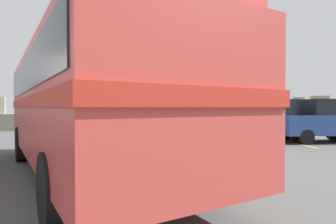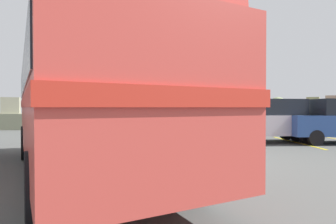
{
  "view_description": "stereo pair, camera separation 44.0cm",
  "coord_description": "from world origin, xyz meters",
  "px_view_note": "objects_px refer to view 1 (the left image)",
  "views": [
    {
      "loc": [
        -1.28,
        -8.33,
        1.52
      ],
      "look_at": [
        -0.45,
        -0.72,
        1.4
      ],
      "focal_mm": 30.3,
      "sensor_mm": 36.0,
      "label": 1
    },
    {
      "loc": [
        -0.84,
        -8.36,
        1.52
      ],
      "look_at": [
        -0.45,
        -0.72,
        1.4
      ],
      "focal_mm": 30.3,
      "sensor_mm": 36.0,
      "label": 2
    }
  ],
  "objects_px": {
    "parked_car_nearest": "(262,120)",
    "parked_car_middle": "(325,120)",
    "vintage_coach": "(85,84)",
    "lamp_post": "(200,58)"
  },
  "relations": [
    {
      "from": "vintage_coach",
      "to": "parked_car_nearest",
      "type": "bearing_deg",
      "value": 14.76
    },
    {
      "from": "vintage_coach",
      "to": "lamp_post",
      "type": "xyz_separation_m",
      "value": [
        4.33,
        7.81,
        2.03
      ]
    },
    {
      "from": "parked_car_nearest",
      "to": "parked_car_middle",
      "type": "distance_m",
      "value": 2.69
    },
    {
      "from": "vintage_coach",
      "to": "parked_car_nearest",
      "type": "relative_size",
      "value": 2.07
    },
    {
      "from": "parked_car_nearest",
      "to": "parked_car_middle",
      "type": "height_order",
      "value": "same"
    },
    {
      "from": "parked_car_nearest",
      "to": "lamp_post",
      "type": "height_order",
      "value": "lamp_post"
    },
    {
      "from": "parked_car_nearest",
      "to": "parked_car_middle",
      "type": "relative_size",
      "value": 1.04
    },
    {
      "from": "lamp_post",
      "to": "parked_car_nearest",
      "type": "bearing_deg",
      "value": -44.75
    },
    {
      "from": "vintage_coach",
      "to": "parked_car_middle",
      "type": "bearing_deg",
      "value": 3.73
    },
    {
      "from": "lamp_post",
      "to": "vintage_coach",
      "type": "bearing_deg",
      "value": -119.01
    }
  ]
}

